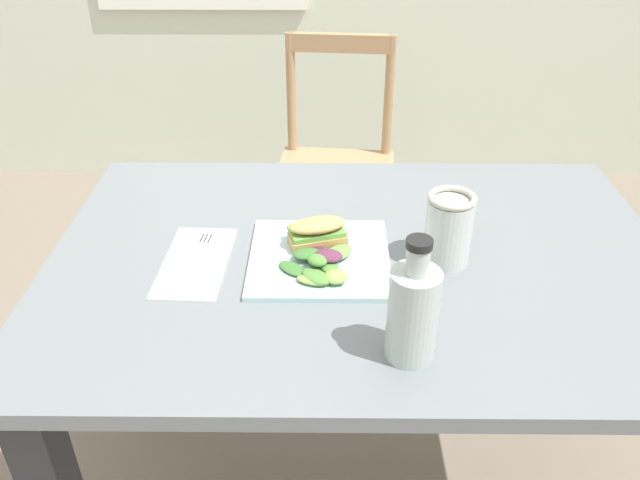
{
  "coord_description": "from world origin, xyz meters",
  "views": [
    {
      "loc": [
        -0.0,
        -0.95,
        1.42
      ],
      "look_at": [
        -0.01,
        0.09,
        0.76
      ],
      "focal_mm": 35.87,
      "sensor_mm": 36.0,
      "label": 1
    }
  ],
  "objects": [
    {
      "name": "salad_mixed_greens",
      "position": [
        -0.0,
        0.01,
        0.76
      ],
      "size": [
        0.15,
        0.15,
        0.03
      ],
      "color": "#84A84C",
      "rests_on": "plate_lunch"
    },
    {
      "name": "plate_lunch",
      "position": [
        -0.01,
        0.05,
        0.74
      ],
      "size": [
        0.26,
        0.26,
        0.01
      ],
      "primitive_type": "cube",
      "color": "silver",
      "rests_on": "dining_table"
    },
    {
      "name": "mason_jar_iced_tea",
      "position": [
        0.23,
        0.05,
        0.8
      ],
      "size": [
        0.09,
        0.09,
        0.14
      ],
      "color": "gold",
      "rests_on": "dining_table"
    },
    {
      "name": "sandwich_half_front",
      "position": [
        -0.01,
        0.09,
        0.78
      ],
      "size": [
        0.12,
        0.09,
        0.06
      ],
      "color": "tan",
      "rests_on": "plate_lunch"
    },
    {
      "name": "napkin_folded",
      "position": [
        -0.24,
        0.04,
        0.74
      ],
      "size": [
        0.13,
        0.24,
        0.0
      ],
      "primitive_type": "cube",
      "rotation": [
        0.0,
        0.0,
        -0.04
      ],
      "color": "silver",
      "rests_on": "dining_table"
    },
    {
      "name": "dining_table",
      "position": [
        0.07,
        0.07,
        0.61
      ],
      "size": [
        1.19,
        0.82,
        0.74
      ],
      "color": "slate",
      "rests_on": "ground"
    },
    {
      "name": "fork_on_napkin",
      "position": [
        -0.24,
        0.06,
        0.75
      ],
      "size": [
        0.04,
        0.19,
        0.0
      ],
      "color": "silver",
      "rests_on": "napkin_folded"
    },
    {
      "name": "bottle_cold_brew",
      "position": [
        0.13,
        -0.21,
        0.81
      ],
      "size": [
        0.08,
        0.08,
        0.21
      ],
      "color": "#472819",
      "rests_on": "dining_table"
    },
    {
      "name": "chair_wooden_far",
      "position": [
        0.04,
        1.06,
        0.45
      ],
      "size": [
        0.43,
        0.43,
        0.87
      ],
      "color": "tan",
      "rests_on": "ground"
    }
  ]
}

